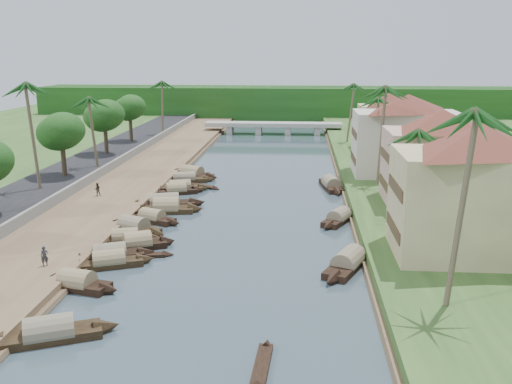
# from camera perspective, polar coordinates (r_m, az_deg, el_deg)

# --- Properties ---
(ground) EXTENTS (220.00, 220.00, 0.00)m
(ground) POSITION_cam_1_polar(r_m,az_deg,el_deg) (48.48, -2.43, -6.11)
(ground) COLOR #35464F
(ground) RESTS_ON ground
(left_bank) EXTENTS (10.00, 180.00, 0.80)m
(left_bank) POSITION_cam_1_polar(r_m,az_deg,el_deg) (70.58, -13.46, 0.24)
(left_bank) COLOR brown
(left_bank) RESTS_ON ground
(right_bank) EXTENTS (16.00, 180.00, 1.20)m
(right_bank) POSITION_cam_1_polar(r_m,az_deg,el_deg) (68.47, 15.64, -0.14)
(right_bank) COLOR #28481C
(right_bank) RESTS_ON ground
(road) EXTENTS (8.00, 180.00, 1.40)m
(road) POSITION_cam_1_polar(r_m,az_deg,el_deg) (73.56, -19.79, 0.58)
(road) COLOR black
(road) RESTS_ON ground
(retaining_wall) EXTENTS (0.40, 180.00, 1.10)m
(retaining_wall) POSITION_cam_1_polar(r_m,az_deg,el_deg) (71.77, -16.70, 1.03)
(retaining_wall) COLOR slate
(retaining_wall) RESTS_ON left_bank
(treeline) EXTENTS (120.00, 14.00, 8.00)m
(treeline) POSITION_cam_1_polar(r_m,az_deg,el_deg) (145.88, 2.30, 8.90)
(treeline) COLOR #173B10
(treeline) RESTS_ON ground
(bridge) EXTENTS (28.00, 4.00, 2.40)m
(bridge) POSITION_cam_1_polar(r_m,az_deg,el_deg) (118.29, 1.75, 6.64)
(bridge) COLOR gray
(bridge) RESTS_ON ground
(building_near) EXTENTS (14.85, 14.85, 10.20)m
(building_near) POSITION_cam_1_polar(r_m,az_deg,el_deg) (46.38, 21.15, 0.25)
(building_near) COLOR #CDC489
(building_near) RESTS_ON right_bank
(building_mid) EXTENTS (14.11, 14.11, 9.70)m
(building_mid) POSITION_cam_1_polar(r_m,az_deg,el_deg) (61.84, 17.91, 3.48)
(building_mid) COLOR #CDAA91
(building_mid) RESTS_ON right_bank
(building_far) EXTENTS (15.59, 15.59, 10.20)m
(building_far) POSITION_cam_1_polar(r_m,az_deg,el_deg) (75.13, 14.78, 5.62)
(building_far) COLOR beige
(building_far) RESTS_ON right_bank
(building_distant) EXTENTS (12.62, 12.62, 9.20)m
(building_distant) POSITION_cam_1_polar(r_m,az_deg,el_deg) (94.93, 13.28, 7.03)
(building_distant) COLOR #CDC489
(building_distant) RESTS_ON right_bank
(sampan_0) EXTENTS (8.26, 4.86, 2.19)m
(sampan_0) POSITION_cam_1_polar(r_m,az_deg,el_deg) (36.61, -19.95, -13.18)
(sampan_0) COLOR black
(sampan_0) RESTS_ON ground
(sampan_1) EXTENTS (6.98, 3.16, 2.05)m
(sampan_1) POSITION_cam_1_polar(r_m,az_deg,el_deg) (43.23, -17.45, -8.73)
(sampan_1) COLOR black
(sampan_1) RESTS_ON ground
(sampan_2) EXTENTS (7.31, 4.13, 1.96)m
(sampan_2) POSITION_cam_1_polar(r_m,az_deg,el_deg) (46.74, -14.49, -6.81)
(sampan_2) COLOR black
(sampan_2) RESTS_ON ground
(sampan_3) EXTENTS (7.58, 4.52, 2.07)m
(sampan_3) POSITION_cam_1_polar(r_m,az_deg,el_deg) (48.13, -14.43, -6.19)
(sampan_3) COLOR black
(sampan_3) RESTS_ON ground
(sampan_4) EXTENTS (6.79, 3.07, 1.93)m
(sampan_4) POSITION_cam_1_polar(r_m,az_deg,el_deg) (51.97, -12.94, -4.60)
(sampan_4) COLOR black
(sampan_4) RESTS_ON ground
(sampan_5) EXTENTS (6.82, 4.40, 2.17)m
(sampan_5) POSITION_cam_1_polar(r_m,az_deg,el_deg) (50.41, -11.75, -5.11)
(sampan_5) COLOR black
(sampan_5) RESTS_ON ground
(sampan_6) EXTENTS (7.52, 4.80, 2.24)m
(sampan_6) POSITION_cam_1_polar(r_m,az_deg,el_deg) (54.96, -12.13, -3.53)
(sampan_6) COLOR black
(sampan_6) RESTS_ON ground
(sampan_7) EXTENTS (6.87, 4.15, 1.89)m
(sampan_7) POSITION_cam_1_polar(r_m,az_deg,el_deg) (57.86, -10.34, -2.58)
(sampan_7) COLOR black
(sampan_7) RESTS_ON ground
(sampan_8) EXTENTS (8.05, 2.93, 2.41)m
(sampan_8) POSITION_cam_1_polar(r_m,az_deg,el_deg) (61.03, -8.95, -1.64)
(sampan_8) COLOR black
(sampan_8) RESTS_ON ground
(sampan_9) EXTENTS (9.37, 4.10, 2.31)m
(sampan_9) POSITION_cam_1_polar(r_m,az_deg,el_deg) (63.14, -9.15, -1.13)
(sampan_9) COLOR black
(sampan_9) RESTS_ON ground
(sampan_10) EXTENTS (7.67, 3.85, 2.10)m
(sampan_10) POSITION_cam_1_polar(r_m,az_deg,el_deg) (69.89, -7.62, 0.38)
(sampan_10) COLOR black
(sampan_10) RESTS_ON ground
(sampan_11) EXTENTS (6.96, 3.89, 2.01)m
(sampan_11) POSITION_cam_1_polar(r_m,az_deg,el_deg) (68.77, -7.98, 0.14)
(sampan_11) COLOR black
(sampan_11) RESTS_ON ground
(sampan_12) EXTENTS (8.41, 3.27, 2.00)m
(sampan_12) POSITION_cam_1_polar(r_m,az_deg,el_deg) (74.72, -7.19, 1.27)
(sampan_12) COLOR black
(sampan_12) RESTS_ON ground
(sampan_13) EXTENTS (8.40, 5.20, 2.30)m
(sampan_13) POSITION_cam_1_polar(r_m,az_deg,el_deg) (77.83, -6.43, 1.80)
(sampan_13) COLOR black
(sampan_13) RESTS_ON ground
(sampan_14) EXTENTS (5.35, 9.20, 2.25)m
(sampan_14) POSITION_cam_1_polar(r_m,az_deg,el_deg) (45.70, 9.22, -7.00)
(sampan_14) COLOR black
(sampan_14) RESTS_ON ground
(sampan_15) EXTENTS (4.62, 7.25, 2.00)m
(sampan_15) POSITION_cam_1_polar(r_m,az_deg,el_deg) (57.42, 8.30, -2.62)
(sampan_15) COLOR black
(sampan_15) RESTS_ON ground
(sampan_16) EXTENTS (3.22, 9.35, 2.24)m
(sampan_16) POSITION_cam_1_polar(r_m,az_deg,el_deg) (71.59, 7.55, 0.71)
(sampan_16) COLOR black
(sampan_16) RESTS_ON ground
(canoe_0) EXTENTS (1.11, 6.10, 0.80)m
(canoe_0) POSITION_cam_1_polar(r_m,az_deg,el_deg) (31.99, 0.57, -17.07)
(canoe_0) COLOR black
(canoe_0) RESTS_ON ground
(canoe_1) EXTENTS (5.33, 1.96, 0.85)m
(canoe_1) POSITION_cam_1_polar(r_m,az_deg,el_deg) (48.40, -11.29, -6.29)
(canoe_1) COLOR black
(canoe_1) RESTS_ON ground
(canoe_2) EXTENTS (5.42, 3.69, 0.84)m
(canoe_2) POSITION_cam_1_polar(r_m,az_deg,el_deg) (71.96, -5.44, 0.57)
(canoe_2) COLOR black
(canoe_2) RESTS_ON ground
(palm_0) EXTENTS (3.20, 3.20, 13.52)m
(palm_0) POSITION_cam_1_polar(r_m,az_deg,el_deg) (35.06, 20.18, 6.98)
(palm_0) COLOR brown
(palm_0) RESTS_ON ground
(palm_1) EXTENTS (3.20, 3.20, 9.81)m
(palm_1) POSITION_cam_1_polar(r_m,az_deg,el_deg) (54.00, 15.63, 5.60)
(palm_1) COLOR brown
(palm_1) RESTS_ON ground
(palm_2) EXTENTS (3.20, 3.20, 12.86)m
(palm_2) POSITION_cam_1_polar(r_m,az_deg,el_deg) (68.22, 12.59, 9.88)
(palm_2) COLOR brown
(palm_2) RESTS_ON ground
(palm_3) EXTENTS (3.20, 3.20, 10.35)m
(palm_3) POSITION_cam_1_polar(r_m,az_deg,el_deg) (84.29, 11.71, 8.98)
(palm_3) COLOR brown
(palm_3) RESTS_ON ground
(palm_5) EXTENTS (3.20, 3.20, 13.24)m
(palm_5) POSITION_cam_1_polar(r_m,az_deg,el_deg) (67.89, -21.69, 9.71)
(palm_5) COLOR brown
(palm_5) RESTS_ON ground
(palm_6) EXTENTS (3.20, 3.20, 10.70)m
(palm_6) POSITION_cam_1_polar(r_m,az_deg,el_deg) (79.38, -16.07, 8.83)
(palm_6) COLOR brown
(palm_6) RESTS_ON ground
(palm_7) EXTENTS (3.20, 3.20, 11.32)m
(palm_7) POSITION_cam_1_polar(r_m,az_deg,el_deg) (101.12, 9.40, 10.38)
(palm_7) COLOR brown
(palm_7) RESTS_ON ground
(palm_8) EXTENTS (3.20, 3.20, 11.17)m
(palm_8) POSITION_cam_1_polar(r_m,az_deg,el_deg) (109.44, -9.48, 10.65)
(palm_8) COLOR brown
(palm_8) RESTS_ON ground
(tree_3) EXTENTS (5.36, 5.36, 7.73)m
(tree_3) POSITION_cam_1_polar(r_m,az_deg,el_deg) (75.03, -18.89, 5.68)
(tree_3) COLOR #4B3C2B
(tree_3) RESTS_ON ground
(tree_4) EXTENTS (5.51, 5.51, 8.03)m
(tree_4) POSITION_cam_1_polar(r_m,az_deg,el_deg) (89.79, -14.91, 7.34)
(tree_4) COLOR #4B3C2B
(tree_4) RESTS_ON ground
(tree_5) EXTENTS (5.03, 5.03, 7.78)m
(tree_5) POSITION_cam_1_polar(r_m,az_deg,el_deg) (102.12, -12.51, 8.17)
(tree_5) COLOR #4B3C2B
(tree_5) RESTS_ON ground
(tree_6) EXTENTS (4.80, 4.80, 7.19)m
(tree_6) POSITION_cam_1_polar(r_m,az_deg,el_deg) (76.70, 18.41, 5.48)
(tree_6) COLOR #4B3C2B
(tree_6) RESTS_ON ground
(person_near) EXTENTS (0.67, 0.60, 1.53)m
(person_near) POSITION_cam_1_polar(r_m,az_deg,el_deg) (46.04, -20.39, -6.04)
(person_near) COLOR #27282F
(person_near) RESTS_ON left_bank
(person_far) EXTENTS (0.89, 0.82, 1.48)m
(person_far) POSITION_cam_1_polar(r_m,az_deg,el_deg) (66.31, -15.59, 0.25)
(person_far) COLOR #2D261F
(person_far) RESTS_ON left_bank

